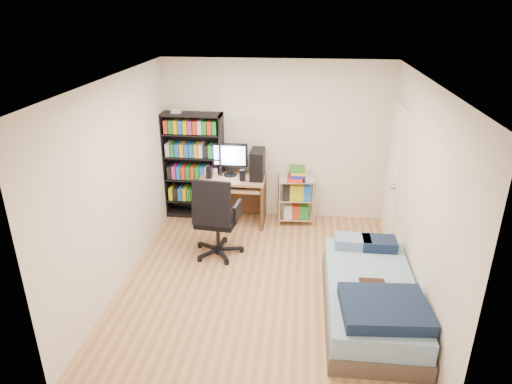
# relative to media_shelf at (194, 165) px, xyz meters

# --- Properties ---
(room) EXTENTS (3.58, 4.08, 2.58)m
(room) POSITION_rel_media_shelf_xyz_m (1.29, -1.84, 0.38)
(room) COLOR tan
(room) RESTS_ON ground
(media_shelf) EXTENTS (0.95, 0.32, 1.76)m
(media_shelf) POSITION_rel_media_shelf_xyz_m (0.00, 0.00, 0.00)
(media_shelf) COLOR black
(media_shelf) RESTS_ON room
(computer_desk) EXTENTS (1.01, 0.58, 1.27)m
(computer_desk) POSITION_rel_media_shelf_xyz_m (0.76, -0.16, -0.19)
(computer_desk) COLOR #9E7651
(computer_desk) RESTS_ON room
(office_chair) EXTENTS (0.76, 0.76, 1.17)m
(office_chair) POSITION_rel_media_shelf_xyz_m (0.60, -1.26, -0.50)
(office_chair) COLOR black
(office_chair) RESTS_ON room
(wire_cart) EXTENTS (0.60, 0.45, 0.91)m
(wire_cart) POSITION_rel_media_shelf_xyz_m (1.65, -0.11, -0.27)
(wire_cart) COLOR silver
(wire_cart) RESTS_ON room
(bed) EXTENTS (0.98, 1.97, 0.56)m
(bed) POSITION_rel_media_shelf_xyz_m (2.53, -2.39, -0.62)
(bed) COLOR brown
(bed) RESTS_ON room
(door) EXTENTS (0.12, 0.80, 2.00)m
(door) POSITION_rel_media_shelf_xyz_m (3.02, -0.49, 0.13)
(door) COLOR white
(door) RESTS_ON room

